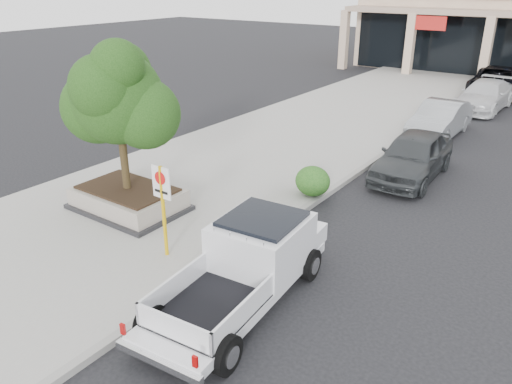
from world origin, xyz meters
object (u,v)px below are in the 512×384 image
(pickup_truck, at_px, (239,271))
(curb_car_c, at_px, (485,96))
(planter_tree, at_px, (125,98))
(planter, at_px, (129,199))
(curb_car_d, at_px, (496,81))
(curb_car_a, at_px, (413,156))
(curb_car_b, at_px, (440,119))
(no_parking_sign, at_px, (163,199))

(pickup_truck, relative_size, curb_car_c, 1.04)
(curb_car_c, bearing_deg, planter_tree, -102.42)
(planter, bearing_deg, curb_car_d, 77.63)
(pickup_truck, bearing_deg, curb_car_a, 82.71)
(planter, bearing_deg, pickup_truck, -17.49)
(curb_car_c, distance_m, curb_car_d, 4.14)
(pickup_truck, xyz_separation_m, curb_car_b, (-0.34, 14.79, -0.09))
(curb_car_a, relative_size, curb_car_b, 1.02)
(curb_car_a, height_order, curb_car_b, curb_car_a)
(planter_tree, bearing_deg, pickup_truck, -19.44)
(pickup_truck, height_order, curb_car_c, pickup_truck)
(pickup_truck, bearing_deg, curb_car_b, 86.49)
(planter_tree, bearing_deg, curb_car_d, 77.87)
(no_parking_sign, height_order, curb_car_b, no_parking_sign)
(planter, xyz_separation_m, curb_car_b, (4.97, 13.12, 0.27))
(no_parking_sign, distance_m, curb_car_d, 24.75)
(planter, height_order, curb_car_a, curb_car_a)
(planter_tree, relative_size, no_parking_sign, 1.74)
(planter_tree, xyz_separation_m, no_parking_sign, (2.63, -1.40, -1.78))
(planter_tree, bearing_deg, curb_car_c, 74.51)
(curb_car_b, relative_size, curb_car_d, 0.79)
(planter, height_order, curb_car_b, curb_car_b)
(planter, height_order, curb_car_d, curb_car_d)
(planter_tree, distance_m, curb_car_c, 19.99)
(planter, distance_m, curb_car_d, 23.93)
(planter, distance_m, pickup_truck, 5.58)
(planter, height_order, curb_car_c, curb_car_c)
(curb_car_a, bearing_deg, planter_tree, -128.50)
(planter_tree, xyz_separation_m, curb_car_b, (4.83, 12.96, -2.66))
(no_parking_sign, bearing_deg, planter_tree, 151.96)
(planter, relative_size, no_parking_sign, 1.39)
(curb_car_c, bearing_deg, curb_car_d, 97.23)
(planter_tree, bearing_deg, curb_car_a, 53.32)
(planter_tree, xyz_separation_m, curb_car_a, (5.57, 7.48, -2.62))
(no_parking_sign, xyz_separation_m, curb_car_a, (2.94, 8.88, -0.84))
(curb_car_d, bearing_deg, curb_car_b, -95.23)
(curb_car_d, bearing_deg, planter_tree, -106.47)
(planter, distance_m, curb_car_c, 19.99)
(curb_car_c, relative_size, curb_car_d, 0.88)
(planter_tree, distance_m, pickup_truck, 6.06)
(curb_car_a, xyz_separation_m, curb_car_d, (-0.58, 15.74, 0.01))
(pickup_truck, relative_size, curb_car_d, 0.92)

